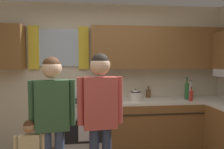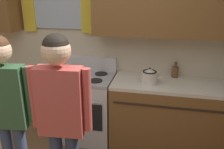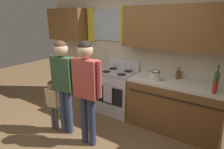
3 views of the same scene
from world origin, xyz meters
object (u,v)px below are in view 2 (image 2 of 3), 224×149
Objects in this scene: adult_holding_child at (6,103)px; adult_in_plaid at (61,108)px; stovetop_kettle at (150,76)px; bottle_squat_brown at (175,71)px; stove_oven at (86,106)px.

adult_in_plaid is at bearing -3.88° from adult_holding_child.
stovetop_kettle is at bearing 58.67° from adult_in_plaid.
adult_holding_child is 0.98× the size of adult_in_plaid.
bottle_squat_brown is 0.75× the size of stovetop_kettle.
stove_oven is at bearing 99.19° from adult_in_plaid.
stove_oven is 5.37× the size of bottle_squat_brown.
adult_in_plaid is (-0.97, -1.39, 0.07)m from bottle_squat_brown.
adult_in_plaid is at bearing -124.91° from bottle_squat_brown.
bottle_squat_brown is (1.16, 0.22, 0.51)m from stove_oven.
adult_in_plaid reaches higher than stove_oven.
stove_oven is 1.00m from stovetop_kettle.
bottle_squat_brown is at bearing 10.74° from stove_oven.
adult_in_plaid is (0.19, -1.17, 0.58)m from stove_oven.
bottle_squat_brown is 0.44m from stovetop_kettle.
adult_holding_child is (-0.34, -1.13, 0.55)m from stove_oven.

